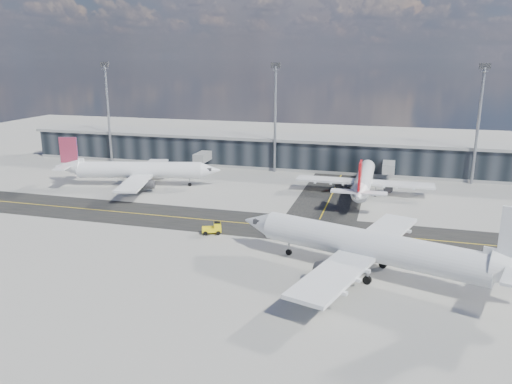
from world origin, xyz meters
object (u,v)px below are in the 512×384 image
airliner_near (374,247)px  service_van (355,186)px  airliner_af (137,170)px  baggage_tug (214,228)px  airliner_redtail (364,180)px

airliner_near → service_van: 48.88m
airliner_af → baggage_tug: bearing=33.4°
airliner_redtail → baggage_tug: 40.87m
airliner_redtail → service_van: airliner_redtail is taller
airliner_af → airliner_near: size_ratio=0.92×
airliner_af → baggage_tug: size_ratio=10.61×
airliner_af → airliner_near: airliner_near is taller
airliner_redtail → baggage_tug: airliner_redtail is taller
airliner_redtail → service_van: size_ratio=6.80×
airliner_near → baggage_tug: (-28.00, 10.13, -3.23)m
airliner_redtail → service_van: 6.22m
airliner_redtail → airliner_near: airliner_near is taller
airliner_redtail → service_van: (-2.27, 5.06, -2.82)m
airliner_af → baggage_tug: airliner_af is taller
airliner_near → baggage_tug: airliner_near is taller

